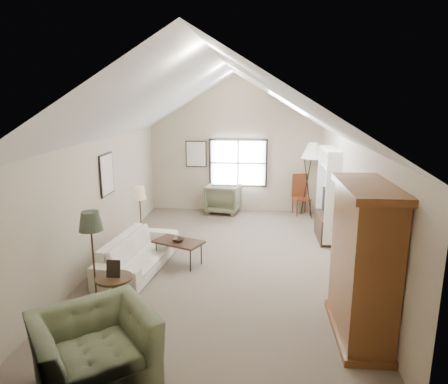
# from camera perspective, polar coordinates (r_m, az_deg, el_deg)

# --- Properties ---
(room_shell) EXTENTS (5.01, 8.01, 4.00)m
(room_shell) POSITION_cam_1_polar(r_m,az_deg,el_deg) (7.73, -0.27, 12.47)
(room_shell) COLOR #756453
(room_shell) RESTS_ON ground
(window) EXTENTS (1.72, 0.08, 1.42)m
(window) POSITION_cam_1_polar(r_m,az_deg,el_deg) (11.82, 2.02, 4.16)
(window) COLOR black
(window) RESTS_ON room_shell
(skylight) EXTENTS (0.80, 1.20, 0.52)m
(skylight) POSITION_cam_1_polar(r_m,az_deg,el_deg) (8.61, 9.17, 12.47)
(skylight) COLOR white
(skylight) RESTS_ON room_shell
(wall_art) EXTENTS (1.97, 3.71, 0.88)m
(wall_art) POSITION_cam_1_polar(r_m,az_deg,el_deg) (10.10, -9.92, 4.02)
(wall_art) COLOR black
(wall_art) RESTS_ON room_shell
(armoire) EXTENTS (0.60, 1.50, 2.20)m
(armoire) POSITION_cam_1_polar(r_m,az_deg,el_deg) (5.92, 19.23, -9.48)
(armoire) COLOR brown
(armoire) RESTS_ON ground
(tv_alcove) EXTENTS (0.32, 1.30, 2.10)m
(tv_alcove) POSITION_cam_1_polar(r_m,az_deg,el_deg) (9.68, 14.59, -0.10)
(tv_alcove) COLOR white
(tv_alcove) RESTS_ON ground
(media_console) EXTENTS (0.34, 1.18, 0.60)m
(media_console) POSITION_cam_1_polar(r_m,az_deg,el_deg) (9.90, 14.19, -4.90)
(media_console) COLOR #382316
(media_console) RESTS_ON ground
(tv_panel) EXTENTS (0.05, 0.90, 0.55)m
(tv_panel) POSITION_cam_1_polar(r_m,az_deg,el_deg) (9.73, 14.40, -1.42)
(tv_panel) COLOR black
(tv_panel) RESTS_ON media_console
(sofa) EXTENTS (1.16, 2.39, 0.67)m
(sofa) POSITION_cam_1_polar(r_m,az_deg,el_deg) (8.14, -12.09, -8.51)
(sofa) COLOR beige
(sofa) RESTS_ON ground
(armchair_near) EXTENTS (1.76, 1.73, 0.86)m
(armchair_near) POSITION_cam_1_polar(r_m,az_deg,el_deg) (5.27, -18.00, -20.58)
(armchair_near) COLOR #5C6647
(armchair_near) RESTS_ON ground
(armchair_far) EXTENTS (1.07, 1.10, 0.87)m
(armchair_far) POSITION_cam_1_polar(r_m,az_deg,el_deg) (11.79, -0.04, -0.88)
(armchair_far) COLOR #676A4A
(armchair_far) RESTS_ON ground
(coffee_table) EXTENTS (1.11, 0.89, 0.50)m
(coffee_table) POSITION_cam_1_polar(r_m,az_deg,el_deg) (8.27, -6.49, -8.58)
(coffee_table) COLOR #392217
(coffee_table) RESTS_ON ground
(bowl) EXTENTS (0.31, 0.31, 0.06)m
(bowl) POSITION_cam_1_polar(r_m,az_deg,el_deg) (8.17, -6.54, -6.78)
(bowl) COLOR #312214
(bowl) RESTS_ON coffee_table
(side_table) EXTENTS (0.64, 0.64, 0.58)m
(side_table) POSITION_cam_1_polar(r_m,az_deg,el_deg) (6.75, -15.30, -13.87)
(side_table) COLOR #3C2C18
(side_table) RESTS_ON ground
(side_chair) EXTENTS (0.56, 0.56, 1.17)m
(side_chair) POSITION_cam_1_polar(r_m,az_deg,el_deg) (11.78, 11.05, -0.39)
(side_chair) COLOR maroon
(side_chair) RESTS_ON ground
(tripod_lamp) EXTENTS (0.79, 0.79, 2.15)m
(tripod_lamp) POSITION_cam_1_polar(r_m,az_deg,el_deg) (11.53, 12.37, 1.75)
(tripod_lamp) COLOR silver
(tripod_lamp) RESTS_ON ground
(dark_lamp) EXTENTS (0.43, 0.43, 1.61)m
(dark_lamp) POSITION_cam_1_polar(r_m,az_deg,el_deg) (6.85, -18.16, -8.92)
(dark_lamp) COLOR #282E21
(dark_lamp) RESTS_ON ground
(tan_lamp) EXTENTS (0.32, 0.32, 1.44)m
(tan_lamp) POSITION_cam_1_polar(r_m,az_deg,el_deg) (9.18, -11.82, -3.43)
(tan_lamp) COLOR tan
(tan_lamp) RESTS_ON ground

